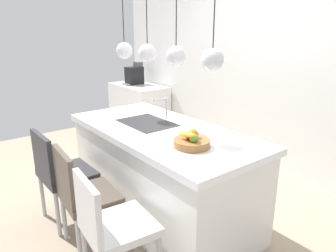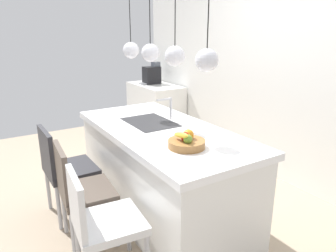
{
  "view_description": "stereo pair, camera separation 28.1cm",
  "coord_description": "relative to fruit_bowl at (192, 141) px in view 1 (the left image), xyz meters",
  "views": [
    {
      "loc": [
        2.23,
        -1.65,
        1.77
      ],
      "look_at": [
        0.1,
        0.0,
        0.94
      ],
      "focal_mm": 33.83,
      "sensor_mm": 36.0,
      "label": 1
    },
    {
      "loc": [
        2.39,
        -1.42,
        1.77
      ],
      "look_at": [
        0.1,
        0.0,
        0.94
      ],
      "focal_mm": 33.83,
      "sensor_mm": 36.0,
      "label": 2
    }
  ],
  "objects": [
    {
      "name": "floor",
      "position": [
        -0.51,
        0.09,
        -0.94
      ],
      "size": [
        6.6,
        6.6,
        0.0
      ],
      "primitive_type": "plane",
      "color": "tan",
      "rests_on": "ground"
    },
    {
      "name": "back_wall",
      "position": [
        -0.51,
        1.74,
        0.36
      ],
      "size": [
        6.0,
        0.1,
        2.6
      ],
      "primitive_type": "cube",
      "color": "white",
      "rests_on": "ground"
    },
    {
      "name": "kitchen_island",
      "position": [
        -0.51,
        0.09,
        -0.49
      ],
      "size": [
        1.99,
        0.94,
        0.89
      ],
      "color": "white",
      "rests_on": "ground"
    },
    {
      "name": "sink_basin",
      "position": [
        -0.75,
        0.09,
        -0.05
      ],
      "size": [
        0.56,
        0.4,
        0.02
      ],
      "primitive_type": "cube",
      "color": "#2D2D30",
      "rests_on": "kitchen_island"
    },
    {
      "name": "faucet",
      "position": [
        -0.75,
        0.3,
        0.1
      ],
      "size": [
        0.02,
        0.17,
        0.22
      ],
      "color": "silver",
      "rests_on": "kitchen_island"
    },
    {
      "name": "fruit_bowl",
      "position": [
        0.0,
        0.0,
        0.0
      ],
      "size": [
        0.29,
        0.29,
        0.15
      ],
      "color": "#9E6B38",
      "rests_on": "kitchen_island"
    },
    {
      "name": "side_counter",
      "position": [
        -2.91,
        1.37,
        -0.52
      ],
      "size": [
        1.1,
        0.6,
        0.83
      ],
      "primitive_type": "cube",
      "color": "white",
      "rests_on": "ground"
    },
    {
      "name": "coffee_machine",
      "position": [
        -3.03,
        1.37,
        0.05
      ],
      "size": [
        0.2,
        0.35,
        0.38
      ],
      "color": "black",
      "rests_on": "side_counter"
    },
    {
      "name": "chair_near",
      "position": [
        -0.99,
        -0.72,
        -0.42
      ],
      "size": [
        0.48,
        0.45,
        0.9
      ],
      "color": "#333338",
      "rests_on": "ground"
    },
    {
      "name": "chair_middle",
      "position": [
        -0.5,
        -0.72,
        -0.43
      ],
      "size": [
        0.49,
        0.45,
        0.89
      ],
      "color": "brown",
      "rests_on": "ground"
    },
    {
      "name": "chair_far",
      "position": [
        -0.02,
        -0.72,
        -0.45
      ],
      "size": [
        0.5,
        0.51,
        0.86
      ],
      "color": "silver",
      "rests_on": "ground"
    },
    {
      "name": "pendant_light_left",
      "position": [
        -1.13,
        0.09,
        0.62
      ],
      "size": [
        0.17,
        0.17,
        0.77
      ],
      "color": "silver"
    },
    {
      "name": "pendant_light_center_left",
      "position": [
        -0.72,
        0.09,
        0.62
      ],
      "size": [
        0.17,
        0.17,
        0.77
      ],
      "color": "silver"
    },
    {
      "name": "pendant_light_center_right",
      "position": [
        -0.31,
        0.09,
        0.62
      ],
      "size": [
        0.17,
        0.17,
        0.77
      ],
      "color": "silver"
    },
    {
      "name": "pendant_light_right",
      "position": [
        0.1,
        0.09,
        0.62
      ],
      "size": [
        0.17,
        0.17,
        0.77
      ],
      "color": "silver"
    }
  ]
}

